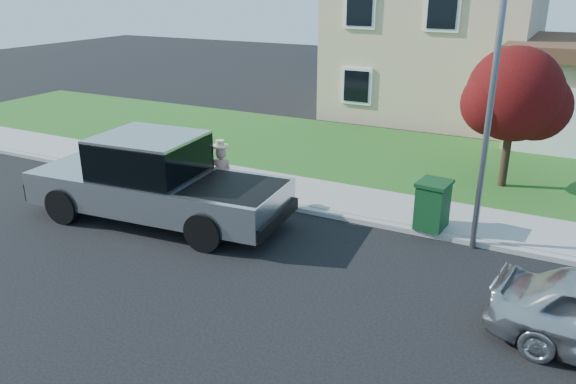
# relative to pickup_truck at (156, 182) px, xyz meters

# --- Properties ---
(ground) EXTENTS (80.00, 80.00, 0.00)m
(ground) POSITION_rel_pickup_truck_xyz_m (2.98, -0.77, -1.01)
(ground) COLOR black
(ground) RESTS_ON ground
(curb) EXTENTS (40.00, 0.20, 0.12)m
(curb) POSITION_rel_pickup_truck_xyz_m (3.98, 2.13, -0.95)
(curb) COLOR gray
(curb) RESTS_ON ground
(sidewalk) EXTENTS (40.00, 2.00, 0.15)m
(sidewalk) POSITION_rel_pickup_truck_xyz_m (3.98, 3.23, -0.93)
(sidewalk) COLOR gray
(sidewalk) RESTS_ON ground
(lawn) EXTENTS (40.00, 7.00, 0.10)m
(lawn) POSITION_rel_pickup_truck_xyz_m (3.98, 7.73, -0.96)
(lawn) COLOR #164D1A
(lawn) RESTS_ON ground
(house) EXTENTS (14.00, 11.30, 6.85)m
(house) POSITION_rel_pickup_truck_xyz_m (4.29, 15.61, 2.16)
(house) COLOR tan
(house) RESTS_ON ground
(pickup_truck) EXTENTS (6.75, 2.80, 2.17)m
(pickup_truck) POSITION_rel_pickup_truck_xyz_m (0.00, 0.00, 0.00)
(pickup_truck) COLOR black
(pickup_truck) RESTS_ON ground
(woman) EXTENTS (0.72, 0.61, 1.83)m
(woman) POSITION_rel_pickup_truck_xyz_m (0.95, 1.43, -0.14)
(woman) COLOR tan
(woman) RESTS_ON ground
(ornamental_tree) EXTENTS (2.87, 2.59, 3.94)m
(ornamental_tree) POSITION_rel_pickup_truck_xyz_m (7.37, 6.32, 1.61)
(ornamental_tree) COLOR black
(ornamental_tree) RESTS_ON lawn
(trash_bin) EXTENTS (0.78, 0.87, 1.15)m
(trash_bin) POSITION_rel_pickup_truck_xyz_m (6.25, 2.33, -0.28)
(trash_bin) COLOR #0E3317
(trash_bin) RESTS_ON sidewalk
(street_lamp) EXTENTS (0.29, 0.73, 5.56)m
(street_lamp) POSITION_rel_pickup_truck_xyz_m (7.30, 1.92, 2.16)
(street_lamp) COLOR slate
(street_lamp) RESTS_ON ground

